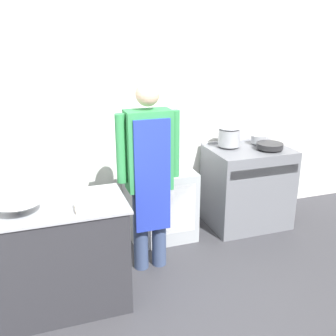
# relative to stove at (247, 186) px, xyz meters

# --- Properties ---
(ground_plane) EXTENTS (14.00, 14.00, 0.00)m
(ground_plane) POSITION_rel_stove_xyz_m (-1.25, -1.56, -0.47)
(ground_plane) COLOR #38383D
(wall_back) EXTENTS (8.00, 0.05, 2.70)m
(wall_back) POSITION_rel_stove_xyz_m (-1.25, 0.42, 0.88)
(wall_back) COLOR white
(wall_back) RESTS_ON ground_plane
(prep_counter) EXTENTS (1.29, 0.63, 0.92)m
(prep_counter) POSITION_rel_stove_xyz_m (-2.30, -0.85, -0.01)
(prep_counter) COLOR #2D2D33
(prep_counter) RESTS_ON ground_plane
(stove) EXTENTS (0.91, 0.70, 0.96)m
(stove) POSITION_rel_stove_xyz_m (0.00, 0.00, 0.00)
(stove) COLOR slate
(stove) RESTS_ON ground_plane
(fridge_unit) EXTENTS (0.70, 0.64, 0.78)m
(fridge_unit) POSITION_rel_stove_xyz_m (-1.06, 0.06, -0.08)
(fridge_unit) COLOR #A8ADB2
(fridge_unit) RESTS_ON ground_plane
(person_cook) EXTENTS (0.59, 0.24, 1.80)m
(person_cook) POSITION_rel_stove_xyz_m (-1.35, -0.53, 0.55)
(person_cook) COLOR #38476B
(person_cook) RESTS_ON ground_plane
(mixing_bowl) EXTENTS (0.35, 0.35, 0.09)m
(mixing_bowl) POSITION_rel_stove_xyz_m (-2.47, -0.89, 0.49)
(mixing_bowl) COLOR #9EA0A8
(mixing_bowl) RESTS_ON prep_counter
(plastic_tub) EXTENTS (0.15, 0.15, 0.06)m
(plastic_tub) POSITION_rel_stove_xyz_m (-2.00, -1.01, 0.48)
(plastic_tub) COLOR silver
(plastic_tub) RESTS_ON prep_counter
(stock_pot) EXTENTS (0.25, 0.25, 0.23)m
(stock_pot) POSITION_rel_stove_xyz_m (-0.21, 0.12, 0.60)
(stock_pot) COLOR #9EA0A8
(stock_pot) RESTS_ON stove
(saute_pan) EXTENTS (0.30, 0.30, 0.06)m
(saute_pan) POSITION_rel_stove_xyz_m (0.18, -0.12, 0.52)
(saute_pan) COLOR #262628
(saute_pan) RESTS_ON stove
(sauce_pot) EXTENTS (0.18, 0.18, 0.09)m
(sauce_pot) POSITION_rel_stove_xyz_m (0.18, 0.12, 0.53)
(sauce_pot) COLOR #9EA0A8
(sauce_pot) RESTS_ON stove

